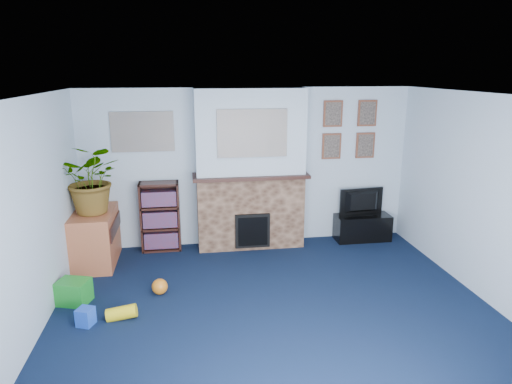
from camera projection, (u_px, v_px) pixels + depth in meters
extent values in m
cube|color=#0D1832|center=(276.00, 312.00, 5.15)|extent=(5.00, 4.50, 0.01)
cube|color=white|center=(279.00, 96.00, 4.52)|extent=(5.00, 4.50, 0.01)
cube|color=silver|center=(249.00, 167.00, 6.98)|extent=(5.00, 0.04, 2.40)
cube|color=silver|center=(351.00, 325.00, 2.69)|extent=(5.00, 0.04, 2.40)
cube|color=silver|center=(27.00, 223.00, 4.47)|extent=(0.04, 4.50, 2.40)
cube|color=silver|center=(492.00, 201.00, 5.20)|extent=(0.04, 4.50, 2.40)
cube|color=brown|center=(250.00, 212.00, 6.96)|extent=(1.60, 0.40, 1.10)
cube|color=brown|center=(250.00, 133.00, 6.65)|extent=(1.60, 0.40, 1.30)
cube|color=brown|center=(251.00, 176.00, 6.79)|extent=(1.72, 0.50, 0.05)
cube|color=brown|center=(252.00, 231.00, 6.82)|extent=(0.52, 0.08, 0.52)
cube|color=brown|center=(253.00, 231.00, 6.79)|extent=(0.44, 0.02, 0.44)
cube|color=gray|center=(252.00, 133.00, 6.44)|extent=(1.00, 0.03, 0.68)
cube|color=gray|center=(142.00, 132.00, 6.59)|extent=(0.90, 0.03, 0.58)
cube|color=brown|center=(333.00, 114.00, 6.95)|extent=(0.30, 0.03, 0.40)
cube|color=brown|center=(367.00, 113.00, 7.03)|extent=(0.30, 0.03, 0.40)
cube|color=brown|center=(331.00, 146.00, 7.08)|extent=(0.30, 0.03, 0.40)
cube|color=brown|center=(365.00, 145.00, 7.16)|extent=(0.30, 0.03, 0.40)
cube|color=black|center=(362.00, 226.00, 7.29)|extent=(0.87, 0.37, 0.41)
imported|color=black|center=(363.00, 202.00, 7.21)|extent=(0.74, 0.17, 0.42)
cube|color=black|center=(161.00, 214.00, 6.94)|extent=(0.58, 0.02, 1.05)
cube|color=black|center=(142.00, 217.00, 6.78)|extent=(0.03, 0.28, 1.05)
cube|color=black|center=(179.00, 216.00, 6.86)|extent=(0.03, 0.28, 1.05)
cube|color=black|center=(162.00, 248.00, 6.95)|extent=(0.56, 0.28, 0.03)
cube|color=black|center=(161.00, 227.00, 6.87)|extent=(0.56, 0.28, 0.03)
cube|color=black|center=(160.00, 207.00, 6.78)|extent=(0.56, 0.28, 0.03)
cube|color=black|center=(158.00, 183.00, 6.69)|extent=(0.56, 0.28, 0.03)
cube|color=black|center=(162.00, 239.00, 6.90)|extent=(0.50, 0.22, 0.24)
cube|color=black|center=(160.00, 218.00, 6.82)|extent=(0.50, 0.22, 0.24)
cube|color=black|center=(159.00, 198.00, 6.73)|extent=(0.50, 0.22, 0.22)
cube|color=#B25D39|center=(96.00, 239.00, 6.39)|extent=(0.54, 0.98, 0.76)
imported|color=#26661E|center=(93.00, 179.00, 6.12)|extent=(0.99, 0.90, 0.95)
cube|color=gold|center=(251.00, 170.00, 6.74)|extent=(0.10, 0.06, 0.14)
cylinder|color=#B2BFC6|center=(275.00, 168.00, 6.79)|extent=(0.05, 0.05, 0.17)
sphere|color=gray|center=(210.00, 171.00, 6.66)|extent=(0.13, 0.13, 0.13)
cylinder|color=blue|center=(300.00, 169.00, 6.85)|extent=(0.07, 0.07, 0.13)
cube|color=#198C26|center=(74.00, 292.00, 5.33)|extent=(0.42, 0.37, 0.28)
sphere|color=orange|center=(160.00, 287.00, 5.55)|extent=(0.19, 0.19, 0.19)
cube|color=blue|center=(85.00, 316.00, 4.87)|extent=(0.21, 0.21, 0.19)
cylinder|color=yellow|center=(122.00, 313.00, 5.00)|extent=(0.34, 0.15, 0.19)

